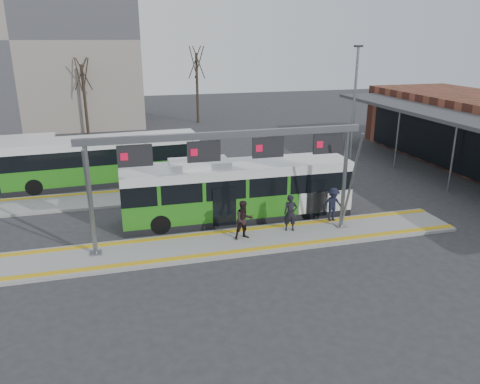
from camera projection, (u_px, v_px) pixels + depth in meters
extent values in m
plane|color=#2D2D30|center=(238.00, 243.00, 22.23)|extent=(120.00, 120.00, 0.00)
cube|color=gray|center=(238.00, 242.00, 22.21)|extent=(22.00, 3.00, 0.15)
cube|color=gray|center=(141.00, 196.00, 28.53)|extent=(20.00, 3.00, 0.15)
cube|color=gold|center=(232.00, 231.00, 23.23)|extent=(22.00, 0.35, 0.02)
cube|color=gold|center=(245.00, 250.00, 21.13)|extent=(22.00, 0.35, 0.02)
cube|color=gold|center=(140.00, 189.00, 29.56)|extent=(20.00, 0.35, 0.02)
cylinder|color=slate|center=(90.00, 200.00, 20.04)|extent=(0.20, 0.20, 5.05)
cube|color=slate|center=(96.00, 253.00, 20.83)|extent=(0.50, 0.50, 0.06)
cylinder|color=slate|center=(90.00, 206.00, 19.40)|extent=(0.12, 1.46, 4.90)
cylinder|color=slate|center=(344.00, 179.00, 23.03)|extent=(0.20, 0.20, 5.05)
cube|color=slate|center=(341.00, 226.00, 23.82)|extent=(0.50, 0.50, 0.06)
cylinder|color=slate|center=(351.00, 183.00, 22.39)|extent=(0.12, 1.46, 4.90)
cube|color=slate|center=(226.00, 135.00, 20.73)|extent=(13.00, 0.25, 0.30)
cube|color=black|center=(135.00, 156.00, 19.96)|extent=(1.50, 0.12, 0.95)
cube|color=red|center=(124.00, 157.00, 19.78)|extent=(0.32, 0.02, 0.32)
cube|color=black|center=(204.00, 151.00, 20.71)|extent=(1.50, 0.12, 0.95)
cube|color=red|center=(194.00, 152.00, 20.53)|extent=(0.32, 0.02, 0.32)
cube|color=black|center=(268.00, 147.00, 21.45)|extent=(1.50, 0.12, 0.95)
cube|color=red|center=(259.00, 148.00, 21.28)|extent=(0.32, 0.02, 0.32)
cube|color=black|center=(328.00, 144.00, 22.20)|extent=(1.50, 0.12, 0.95)
cube|color=red|center=(320.00, 145.00, 22.02)|extent=(0.32, 0.02, 0.32)
cylinder|color=slate|center=(452.00, 159.00, 28.89)|extent=(0.14, 0.14, 4.30)
cylinder|color=slate|center=(397.00, 139.00, 34.39)|extent=(0.14, 0.14, 4.30)
cube|color=gray|center=(20.00, 40.00, 48.84)|extent=(24.00, 12.00, 18.00)
cube|color=black|center=(238.00, 214.00, 25.33)|extent=(12.14, 2.70, 0.35)
cube|color=#28791A|center=(238.00, 201.00, 25.09)|extent=(12.14, 2.70, 1.16)
cube|color=black|center=(238.00, 182.00, 24.75)|extent=(12.14, 2.62, 1.01)
cube|color=white|center=(238.00, 168.00, 24.51)|extent=(12.14, 2.70, 0.50)
cube|color=orange|center=(343.00, 163.00, 25.99)|extent=(0.07, 1.80, 0.28)
cube|color=white|center=(199.00, 163.00, 23.90)|extent=(3.05, 1.83, 0.30)
cylinder|color=black|center=(160.00, 224.00, 23.17)|extent=(1.01, 0.31, 1.01)
cylinder|color=black|center=(156.00, 209.00, 25.26)|extent=(1.01, 0.31, 1.01)
cylinder|color=black|center=(308.00, 210.00, 25.06)|extent=(1.01, 0.31, 1.01)
cylinder|color=black|center=(293.00, 197.00, 27.14)|extent=(1.01, 0.31, 1.01)
cube|color=black|center=(106.00, 180.00, 31.30)|extent=(12.49, 3.35, 0.36)
cube|color=#28791A|center=(105.00, 169.00, 31.05)|extent=(12.49, 3.35, 1.18)
cube|color=black|center=(103.00, 153.00, 30.70)|extent=(12.49, 3.27, 1.03)
cube|color=white|center=(102.00, 141.00, 30.46)|extent=(12.49, 3.35, 0.51)
cylinder|color=black|center=(34.00, 187.00, 28.84)|extent=(1.05, 0.37, 1.03)
cylinder|color=black|center=(37.00, 177.00, 30.93)|extent=(1.05, 0.37, 1.03)
cylinder|color=black|center=(164.00, 175.00, 31.27)|extent=(1.05, 0.37, 1.03)
cylinder|color=black|center=(158.00, 166.00, 33.36)|extent=(1.05, 0.37, 1.03)
cylinder|color=black|center=(23.00, 177.00, 31.05)|extent=(0.99, 0.35, 0.97)
cylinder|color=black|center=(26.00, 168.00, 33.01)|extent=(0.99, 0.35, 0.97)
imported|color=black|center=(291.00, 213.00, 23.06)|extent=(0.75, 0.57, 1.83)
imported|color=black|center=(244.00, 220.00, 22.10)|extent=(1.01, 0.84, 1.89)
imported|color=black|center=(333.00, 205.00, 24.24)|extent=(1.18, 0.69, 1.81)
cylinder|color=#382B21|center=(85.00, 100.00, 45.96)|extent=(0.28, 0.28, 6.78)
cylinder|color=#382B21|center=(197.00, 88.00, 52.13)|extent=(0.28, 0.28, 7.63)
cylinder|color=slate|center=(353.00, 119.00, 29.50)|extent=(0.16, 0.16, 8.78)
cube|color=black|center=(359.00, 46.00, 28.11)|extent=(0.50, 0.25, 0.12)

